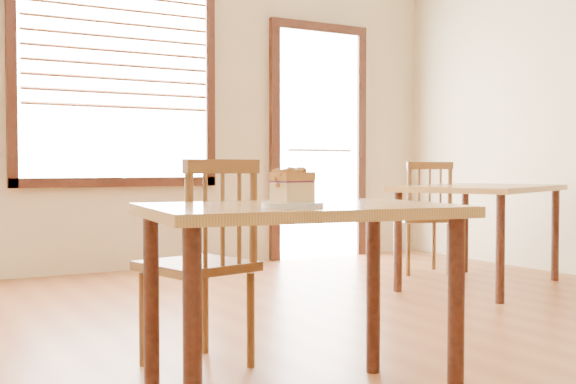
# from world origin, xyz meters

# --- Properties ---
(window_right) EXTENTS (1.76, 0.10, 1.96)m
(window_right) POSITION_xyz_m (0.30, 3.97, 1.81)
(window_right) COLOR white
(window_right) RESTS_ON room_shell
(entry_door) EXTENTS (1.08, 0.06, 2.29)m
(entry_door) POSITION_xyz_m (2.30, 3.98, 1.20)
(entry_door) COLOR white
(entry_door) RESTS_ON ground
(cafe_table_main) EXTENTS (1.18, 0.86, 0.75)m
(cafe_table_main) POSITION_xyz_m (-0.12, 0.25, 0.64)
(cafe_table_main) COLOR #B28045
(cafe_table_main) RESTS_ON ground
(cafe_chair_main) EXTENTS (0.50, 0.50, 0.93)m
(cafe_chair_main) POSITION_xyz_m (-0.23, 0.90, 0.47)
(cafe_chair_main) COLOR brown
(cafe_chair_main) RESTS_ON ground
(cafe_table_second) EXTENTS (1.57, 1.34, 0.75)m
(cafe_table_second) POSITION_xyz_m (2.44, 1.93, 0.66)
(cafe_table_second) COLOR #B28045
(cafe_table_second) RESTS_ON ground
(cafe_chair_second) EXTENTS (0.55, 0.55, 0.94)m
(cafe_chair_second) POSITION_xyz_m (2.48, 2.63, 0.47)
(cafe_chair_second) COLOR brown
(cafe_chair_second) RESTS_ON ground
(plate) EXTENTS (0.21, 0.21, 0.02)m
(plate) POSITION_xyz_m (-0.22, 0.11, 0.76)
(plate) COLOR white
(plate) RESTS_ON cafe_table_main
(cake_slice) EXTENTS (0.14, 0.12, 0.12)m
(cake_slice) POSITION_xyz_m (-0.22, 0.11, 0.83)
(cake_slice) COLOR tan
(cake_slice) RESTS_ON plate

